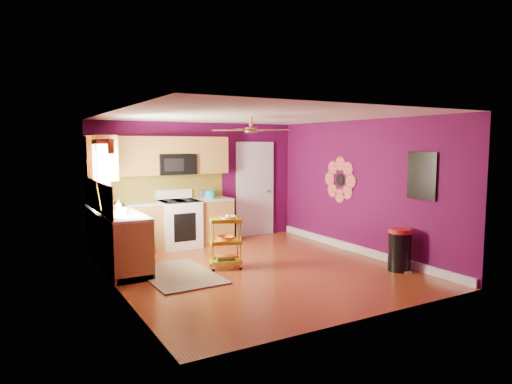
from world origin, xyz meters
TOP-DOWN VIEW (x-y plane):
  - ground at (0.00, 0.00)m, footprint 5.00×5.00m
  - room_envelope at (0.03, 0.00)m, footprint 4.54×5.04m
  - lower_cabinets at (-1.35, 1.82)m, footprint 2.81×2.31m
  - electric_range at (-0.55, 2.17)m, footprint 0.76×0.66m
  - upper_cabinetry at (-1.24, 2.17)m, footprint 2.80×2.30m
  - left_window at (-2.22, 1.05)m, footprint 0.08×1.35m
  - panel_door at (1.35, 2.47)m, footprint 0.95×0.11m
  - right_wall_art at (2.23, -0.34)m, footprint 0.04×2.74m
  - ceiling_fan at (0.00, 0.20)m, footprint 1.01×1.01m
  - shag_rug at (-1.26, 0.30)m, footprint 1.07×1.71m
  - rolling_cart at (-0.42, 0.28)m, footprint 0.59×0.50m
  - trash_can at (1.97, -1.23)m, footprint 0.43×0.44m
  - teal_kettle at (0.13, 2.13)m, footprint 0.18×0.18m
  - toaster at (0.05, 2.26)m, footprint 0.22×0.15m
  - soap_bottle_a at (-1.90, 1.39)m, footprint 0.08×0.08m
  - soap_bottle_b at (-1.99, 1.58)m, footprint 0.14×0.14m
  - counter_dish at (-2.00, 1.63)m, footprint 0.24×0.24m
  - counter_cup at (-1.92, 0.87)m, footprint 0.13×0.13m

SIDE VIEW (x-z plane):
  - ground at x=0.00m, z-range 0.00..0.00m
  - shag_rug at x=-1.26m, z-range 0.00..0.02m
  - trash_can at x=1.97m, z-range 0.00..0.69m
  - lower_cabinets at x=-1.35m, z-range -0.04..0.90m
  - rolling_cart at x=-0.42m, z-range 0.01..0.92m
  - electric_range at x=-0.55m, z-range -0.08..1.05m
  - counter_dish at x=-2.00m, z-range 0.94..1.00m
  - counter_cup at x=-1.92m, z-range 0.94..1.04m
  - teal_kettle at x=0.13m, z-range 0.92..1.13m
  - panel_door at x=1.35m, z-range -0.05..2.10m
  - soap_bottle_a at x=-1.90m, z-range 0.94..1.12m
  - soap_bottle_b at x=-1.99m, z-range 0.94..1.12m
  - toaster at x=0.05m, z-range 0.94..1.12m
  - right_wall_art at x=2.23m, z-range 0.92..1.96m
  - room_envelope at x=0.03m, z-range 0.37..2.89m
  - left_window at x=-2.22m, z-range 1.20..2.28m
  - upper_cabinetry at x=-1.24m, z-range 1.17..2.43m
  - ceiling_fan at x=0.00m, z-range 2.16..2.42m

